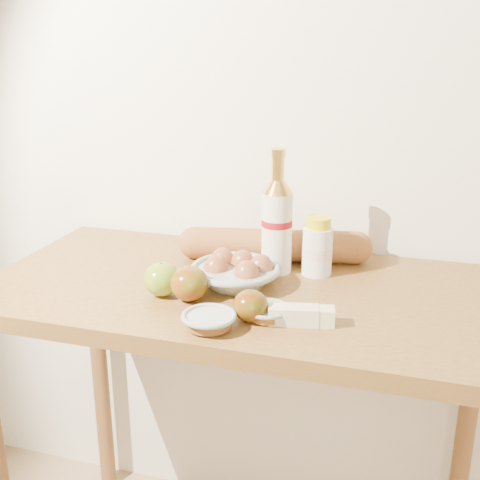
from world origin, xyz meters
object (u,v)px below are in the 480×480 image
at_px(baguette, 274,245).
at_px(bourbon_bottle, 277,223).
at_px(table, 244,333).
at_px(cream_bottle, 317,248).
at_px(egg_bowl, 236,272).

bearing_deg(baguette, bourbon_bottle, -84.11).
height_order(table, cream_bottle, cream_bottle).
relative_size(cream_bottle, baguette, 0.29).
xyz_separation_m(cream_bottle, baguette, (-0.12, 0.06, -0.03)).
bearing_deg(bourbon_bottle, baguette, 127.29).
bearing_deg(cream_bottle, baguette, 174.40).
relative_size(table, baguette, 2.39).
relative_size(bourbon_bottle, egg_bowl, 1.25).
bearing_deg(table, baguette, 80.95).
height_order(bourbon_bottle, cream_bottle, bourbon_bottle).
distance_m(bourbon_bottle, baguette, 0.11).
relative_size(table, cream_bottle, 8.39).
bearing_deg(egg_bowl, table, 3.38).
bearing_deg(egg_bowl, cream_bottle, 35.52).
bearing_deg(table, bourbon_bottle, 64.47).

